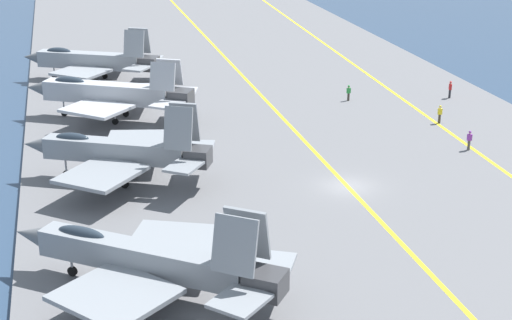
% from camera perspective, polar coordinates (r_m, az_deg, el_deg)
% --- Properties ---
extents(ground_plane, '(2000.00, 2000.00, 0.00)m').
position_cam_1_polar(ground_plane, '(60.86, 6.63, -2.25)').
color(ground_plane, navy).
extents(carrier_deck, '(218.69, 48.82, 0.40)m').
position_cam_1_polar(carrier_deck, '(60.78, 6.64, -2.07)').
color(carrier_deck, slate).
rests_on(carrier_deck, ground).
extents(deck_stripe_foul_line, '(196.71, 7.42, 0.01)m').
position_cam_1_polar(deck_stripe_foul_line, '(66.43, 17.56, -0.75)').
color(deck_stripe_foul_line, yellow).
rests_on(deck_stripe_foul_line, carrier_deck).
extents(deck_stripe_centerline, '(196.82, 0.36, 0.01)m').
position_cam_1_polar(deck_stripe_centerline, '(60.71, 6.64, -1.90)').
color(deck_stripe_centerline, yellow).
rests_on(deck_stripe_centerline, carrier_deck).
extents(parked_jet_second, '(13.80, 16.19, 6.07)m').
position_cam_1_polar(parked_jet_second, '(45.08, -7.86, -7.14)').
color(parked_jet_second, gray).
rests_on(parked_jet_second, carrier_deck).
extents(parked_jet_third, '(13.56, 15.11, 6.59)m').
position_cam_1_polar(parked_jet_third, '(61.09, -9.88, 0.64)').
color(parked_jet_third, gray).
rests_on(parked_jet_third, carrier_deck).
extents(parked_jet_fourth, '(12.81, 16.78, 6.23)m').
position_cam_1_polar(parked_jet_fourth, '(76.78, -10.58, 4.80)').
color(parked_jet_fourth, '#A8AAAF').
rests_on(parked_jet_fourth, carrier_deck).
extents(parked_jet_fifth, '(12.44, 16.20, 6.25)m').
position_cam_1_polar(parked_jet_fifth, '(91.99, -11.82, 7.10)').
color(parked_jet_fifth, gray).
rests_on(parked_jet_fifth, carrier_deck).
extents(crew_red_vest, '(0.44, 0.36, 1.84)m').
position_cam_1_polar(crew_red_vest, '(85.93, 13.94, 5.05)').
color(crew_red_vest, '#232328').
rests_on(crew_red_vest, carrier_deck).
extents(crew_purple_vest, '(0.29, 0.40, 1.76)m').
position_cam_1_polar(crew_purple_vest, '(70.17, 15.26, 1.45)').
color(crew_purple_vest, '#4C473D').
rests_on(crew_purple_vest, carrier_deck).
extents(crew_yellow_vest, '(0.30, 0.41, 1.78)m').
position_cam_1_polar(crew_yellow_vest, '(76.99, 13.22, 3.32)').
color(crew_yellow_vest, '#383328').
rests_on(crew_yellow_vest, carrier_deck).
extents(crew_green_vest, '(0.37, 0.44, 1.67)m').
position_cam_1_polar(crew_green_vest, '(83.06, 6.75, 4.92)').
color(crew_green_vest, '#383328').
rests_on(crew_green_vest, carrier_deck).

